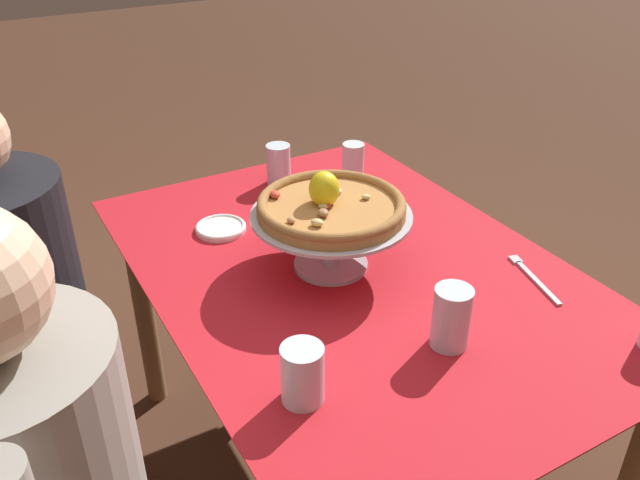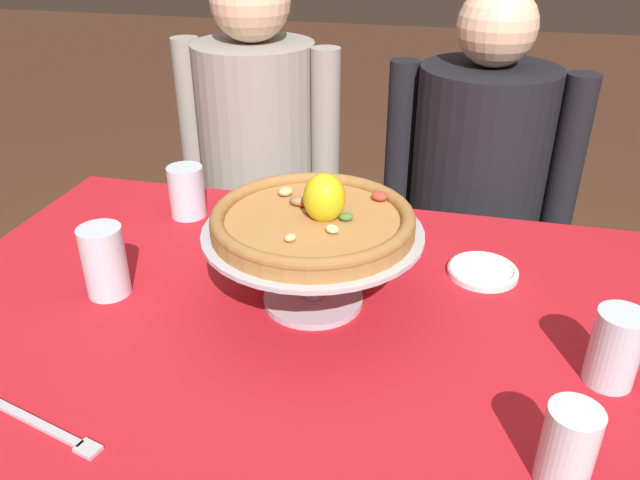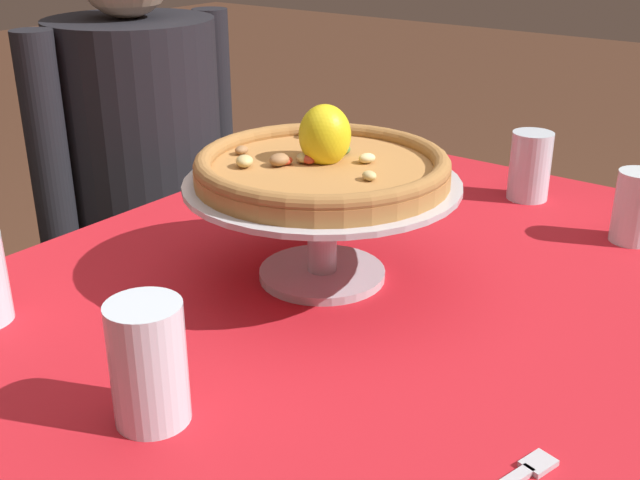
# 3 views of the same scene
# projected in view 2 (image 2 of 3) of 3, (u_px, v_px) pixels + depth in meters

# --- Properties ---
(dining_table) EXTENTS (1.34, 0.93, 0.72)m
(dining_table) POSITION_uv_depth(u_px,v_px,m) (288.00, 354.00, 1.14)
(dining_table) COLOR olive
(dining_table) RESTS_ON ground
(pizza_stand) EXTENTS (0.38, 0.38, 0.14)m
(pizza_stand) POSITION_uv_depth(u_px,v_px,m) (313.00, 251.00, 1.08)
(pizza_stand) COLOR #B7B7C1
(pizza_stand) RESTS_ON dining_table
(pizza) EXTENTS (0.34, 0.34, 0.10)m
(pizza) POSITION_uv_depth(u_px,v_px,m) (314.00, 218.00, 1.05)
(pizza) COLOR #AD753D
(pizza) RESTS_ON pizza_stand
(water_glass_front_right) EXTENTS (0.07, 0.07, 0.11)m
(water_glass_front_right) POSITION_uv_depth(u_px,v_px,m) (567.00, 451.00, 0.76)
(water_glass_front_right) COLOR silver
(water_glass_front_right) RESTS_ON dining_table
(water_glass_back_left) EXTENTS (0.08, 0.08, 0.12)m
(water_glass_back_left) POSITION_uv_depth(u_px,v_px,m) (187.00, 195.00, 1.41)
(water_glass_back_left) COLOR silver
(water_glass_back_left) RESTS_ON dining_table
(water_glass_side_right) EXTENTS (0.07, 0.07, 0.12)m
(water_glass_side_right) POSITION_uv_depth(u_px,v_px,m) (614.00, 352.00, 0.92)
(water_glass_side_right) COLOR silver
(water_glass_side_right) RESTS_ON dining_table
(water_glass_side_left) EXTENTS (0.08, 0.08, 0.13)m
(water_glass_side_left) POSITION_uv_depth(u_px,v_px,m) (105.00, 265.00, 1.12)
(water_glass_side_left) COLOR silver
(water_glass_side_left) RESTS_ON dining_table
(side_plate) EXTENTS (0.13, 0.13, 0.02)m
(side_plate) POSITION_uv_depth(u_px,v_px,m) (483.00, 271.00, 1.20)
(side_plate) COLOR white
(side_plate) RESTS_ON dining_table
(dinner_fork) EXTENTS (0.21, 0.07, 0.01)m
(dinner_fork) POSITION_uv_depth(u_px,v_px,m) (47.00, 428.00, 0.85)
(dinner_fork) COLOR #B7B7C1
(dinner_fork) RESTS_ON dining_table
(diner_left) EXTENTS (0.50, 0.37, 1.23)m
(diner_left) POSITION_uv_depth(u_px,v_px,m) (259.00, 184.00, 1.89)
(diner_left) COLOR black
(diner_left) RESTS_ON ground
(diner_right) EXTENTS (0.51, 0.38, 1.18)m
(diner_right) POSITION_uv_depth(u_px,v_px,m) (472.00, 216.00, 1.74)
(diner_right) COLOR maroon
(diner_right) RESTS_ON ground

